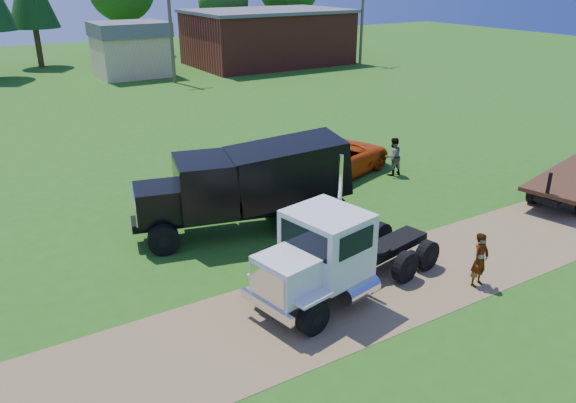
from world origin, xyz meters
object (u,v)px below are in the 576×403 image
orange_pickup (337,157)px  spectator_a (480,260)px  white_semi_tractor (329,256)px  black_dump_truck (250,183)px

orange_pickup → spectator_a: bearing=147.6°
white_semi_tractor → orange_pickup: white_semi_tractor is taller
white_semi_tractor → orange_pickup: size_ratio=1.14×
white_semi_tractor → spectator_a: size_ratio=4.01×
black_dump_truck → orange_pickup: 7.21m
white_semi_tractor → black_dump_truck: 5.31m
orange_pickup → black_dump_truck: bearing=98.1°
black_dump_truck → orange_pickup: black_dump_truck is taller
white_semi_tractor → orange_pickup: (6.62, 8.60, -0.54)m
spectator_a → white_semi_tractor: bearing=149.6°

